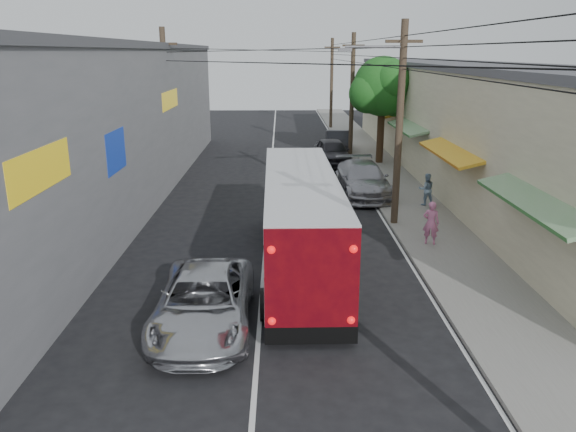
% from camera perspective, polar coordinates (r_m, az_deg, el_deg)
% --- Properties ---
extents(sidewalk, '(3.00, 80.00, 0.12)m').
position_cam_1_polar(sidewalk, '(30.24, 10.58, 3.14)').
color(sidewalk, slate).
rests_on(sidewalk, ground).
extents(building_right, '(7.09, 40.00, 6.25)m').
position_cam_1_polar(building_right, '(32.79, 18.00, 9.14)').
color(building_right, beige).
rests_on(building_right, ground).
extents(building_left, '(7.20, 36.00, 7.25)m').
position_cam_1_polar(building_left, '(28.53, -19.54, 9.04)').
color(building_left, gray).
rests_on(building_left, ground).
extents(utility_poles, '(11.80, 45.28, 8.00)m').
position_cam_1_polar(utility_poles, '(29.43, 4.30, 11.05)').
color(utility_poles, '#473828').
rests_on(utility_poles, ground).
extents(street_tree, '(4.40, 4.00, 6.60)m').
position_cam_1_polar(street_tree, '(35.52, 9.69, 12.66)').
color(street_tree, '#3F2B19').
rests_on(street_tree, ground).
extents(coach_bus, '(2.59, 10.76, 3.09)m').
position_cam_1_polar(coach_bus, '(18.09, 1.27, -0.45)').
color(coach_bus, silver).
rests_on(coach_bus, ground).
extents(jeepney, '(2.45, 5.21, 1.44)m').
position_cam_1_polar(jeepney, '(14.58, -8.54, -8.62)').
color(jeepney, '#B7B7BE').
rests_on(jeepney, ground).
extents(parked_suv, '(2.56, 5.70, 1.62)m').
position_cam_1_polar(parked_suv, '(27.79, 7.61, 3.71)').
color(parked_suv, '#929198').
rests_on(parked_suv, ground).
extents(parked_car_mid, '(2.35, 4.90, 1.62)m').
position_cam_1_polar(parked_car_mid, '(35.34, 4.52, 6.50)').
color(parked_car_mid, '#27272C').
rests_on(parked_car_mid, ground).
extents(parked_car_far, '(1.73, 4.59, 1.50)m').
position_cam_1_polar(parked_car_far, '(39.77, 5.10, 7.50)').
color(parked_car_far, black).
rests_on(parked_car_far, ground).
extents(pedestrian_near, '(0.67, 0.55, 1.59)m').
position_cam_1_polar(pedestrian_near, '(20.81, 14.33, -0.67)').
color(pedestrian_near, '#CA6A99').
rests_on(pedestrian_near, sidewalk).
extents(pedestrian_far, '(0.71, 0.55, 1.46)m').
position_cam_1_polar(pedestrian_far, '(26.15, 13.88, 2.66)').
color(pedestrian_far, '#7F9CB8').
rests_on(pedestrian_far, sidewalk).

